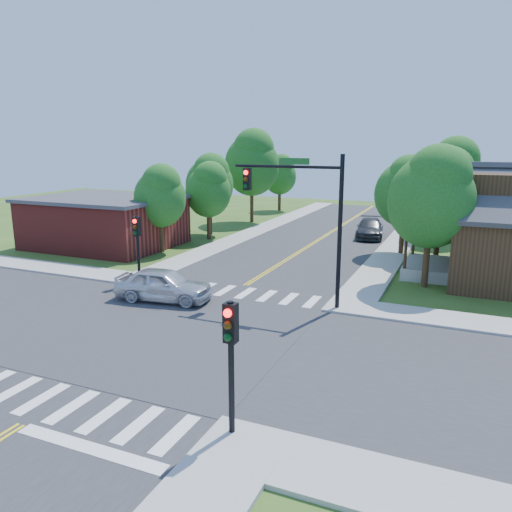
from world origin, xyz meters
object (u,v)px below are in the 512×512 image
at_px(signal_pole_nw, 137,237).
at_px(car_silver, 164,285).
at_px(signal_pole_se, 231,344).
at_px(car_dgrey, 370,229).
at_px(signal_mast_ne, 305,205).

height_order(signal_pole_nw, car_silver, signal_pole_nw).
bearing_deg(signal_pole_se, car_dgrey, 94.00).
bearing_deg(car_silver, signal_pole_nw, 47.66).
distance_m(signal_mast_ne, signal_pole_nw, 9.76).
relative_size(signal_mast_ne, car_silver, 1.43).
xyz_separation_m(car_silver, car_dgrey, (6.10, 20.89, -0.07)).
distance_m(car_silver, car_dgrey, 21.76).
bearing_deg(car_silver, signal_pole_se, -145.65).
relative_size(signal_mast_ne, signal_pole_nw, 1.89).
bearing_deg(signal_mast_ne, signal_pole_nw, -179.93).
height_order(signal_mast_ne, signal_pole_nw, signal_mast_ne).
height_order(signal_mast_ne, signal_pole_se, signal_mast_ne).
distance_m(signal_pole_se, car_dgrey, 30.14).
distance_m(signal_mast_ne, signal_pole_se, 11.55).
height_order(signal_mast_ne, car_dgrey, signal_mast_ne).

